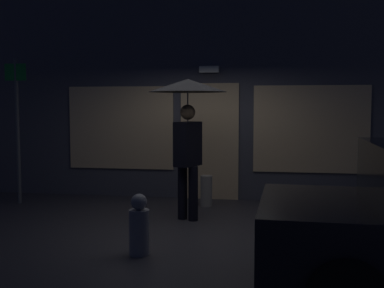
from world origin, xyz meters
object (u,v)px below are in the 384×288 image
(person_with_umbrella, at_px, (188,107))
(fire_hydrant, at_px, (139,227))
(street_sign_post, at_px, (17,122))
(sidewalk_bollard, at_px, (206,191))

(person_with_umbrella, height_order, fire_hydrant, person_with_umbrella)
(street_sign_post, height_order, fire_hydrant, street_sign_post)
(street_sign_post, height_order, sidewalk_bollard, street_sign_post)
(street_sign_post, xyz_separation_m, sidewalk_bollard, (3.41, 0.28, -1.21))
(sidewalk_bollard, bearing_deg, street_sign_post, -175.23)
(person_with_umbrella, distance_m, street_sign_post, 3.35)
(person_with_umbrella, relative_size, sidewalk_bollard, 4.01)
(sidewalk_bollard, xyz_separation_m, fire_hydrant, (-0.44, -2.86, 0.07))
(sidewalk_bollard, relative_size, fire_hydrant, 0.74)
(person_with_umbrella, bearing_deg, fire_hydrant, -164.64)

